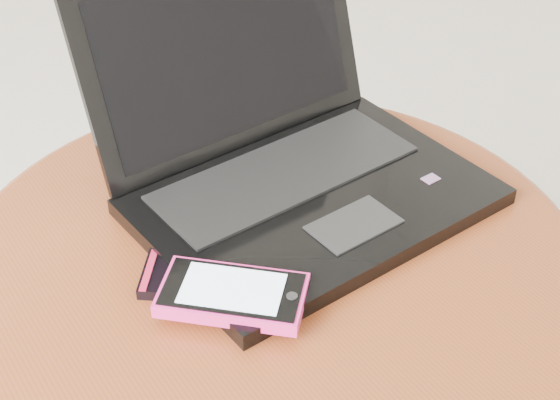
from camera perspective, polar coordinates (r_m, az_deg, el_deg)
table at (r=0.89m, az=-0.61°, el=-8.64°), size 0.62×0.62×0.49m
laptop at (r=0.87m, az=0.49°, el=2.92°), size 0.36×0.33×0.22m
phone_black at (r=0.78m, az=-4.76°, el=-5.09°), size 0.14×0.13×0.01m
phone_pink at (r=0.74m, az=-3.21°, el=-6.36°), size 0.14×0.14×0.02m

